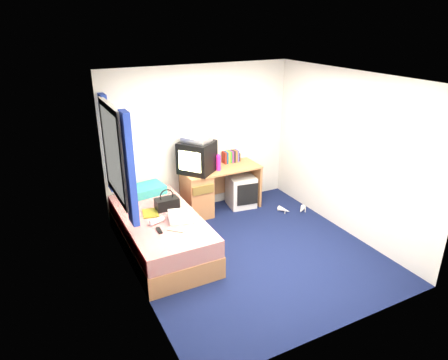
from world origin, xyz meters
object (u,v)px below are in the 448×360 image
towel (181,216)px  colour_swatch_fan (176,230)px  pink_water_bottle (218,163)px  white_heels (293,210)px  magazine (150,213)px  remote_control (159,230)px  desk (206,190)px  picture_frame (239,156)px  bed (161,233)px  pillow (144,190)px  aerosol_can (212,164)px  water_bottle (157,221)px  storage_cube (241,191)px  crt_tv (197,157)px  handbag (167,203)px  vcr (196,139)px

towel → colour_swatch_fan: bearing=-125.4°
pink_water_bottle → white_heels: 1.51m
towel → magazine: towel is taller
colour_swatch_fan → remote_control: (-0.19, 0.09, 0.00)m
desk → picture_frame: 0.85m
magazine → bed: bearing=-53.3°
bed → picture_frame: bearing=28.8°
pillow → aerosol_can: aerosol_can is taller
magazine → water_bottle: bearing=-91.8°
storage_cube → picture_frame: bearing=79.7°
picture_frame → remote_control: size_ratio=0.88×
magazine → white_heels: (2.46, -0.01, -0.51)m
storage_cube → crt_tv: 1.08m
pink_water_bottle → storage_cube: bearing=5.0°
picture_frame → handbag: size_ratio=0.43×
pink_water_bottle → magazine: (-1.35, -0.58, -0.32)m
remote_control → colour_swatch_fan: bearing=-21.7°
pillow → storage_cube: bearing=-1.7°
towel → storage_cube: bearing=33.7°
crt_tv → water_bottle: bearing=-84.2°
bed → handbag: handbag is taller
storage_cube → pillow: bearing=-173.4°
crt_tv → picture_frame: size_ratio=4.90×
water_bottle → bed: bearing=60.6°
picture_frame → handbag: (-1.62, -0.82, -0.19)m
picture_frame → pink_water_bottle: 0.60m
bed → aerosol_can: bearing=34.1°
crt_tv → water_bottle: crt_tv is taller
pillow → storage_cube: 1.71m
handbag → water_bottle: bearing=-128.5°
water_bottle → white_heels: 2.54m
bed → white_heels: bearing=2.8°
desk → handbag: bearing=-144.6°
aerosol_can → storage_cube: bearing=-4.5°
pillow → white_heels: 2.50m
handbag → bed: bearing=-136.3°
aerosol_can → white_heels: bearing=-29.7°
remote_control → storage_cube: bearing=34.8°
remote_control → handbag: bearing=64.0°
handbag → colour_swatch_fan: (-0.12, -0.64, -0.08)m
bed → vcr: size_ratio=4.79×
crt_tv → handbag: (-0.75, -0.64, -0.37)m
crt_tv → pillow: bearing=-128.3°
desk → aerosol_can: size_ratio=7.10×
pink_water_bottle → crt_tv: bearing=165.1°
storage_cube → colour_swatch_fan: 2.09m
pink_water_bottle → magazine: bearing=-156.6°
pillow → remote_control: size_ratio=3.71×
desk → water_bottle: 1.54m
desk → remote_control: 1.70m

